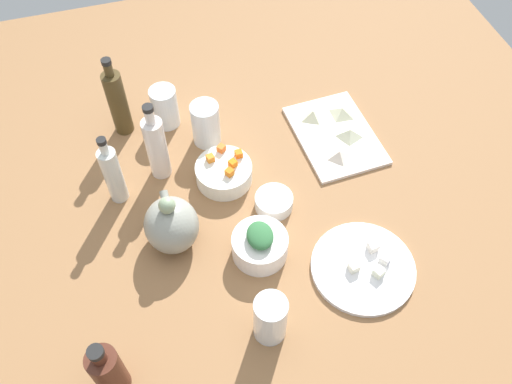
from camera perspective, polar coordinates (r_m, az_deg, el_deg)
tabletop at (r=137.89cm, az=0.00°, el=-1.59°), size 190.00×190.00×3.00cm
cutting_board at (r=152.02cm, az=8.32°, el=5.93°), size 29.52×21.86×1.00cm
plate_tofu at (r=128.89cm, az=11.17°, el=-7.80°), size 24.17×24.17×1.20cm
bowl_greens at (r=126.45cm, az=0.41°, el=-5.68°), size 13.11×13.11×6.18cm
bowl_carrots at (r=139.48cm, az=-3.39°, el=2.01°), size 14.54×14.54×5.16cm
bowl_small_side at (r=134.73cm, az=1.89°, el=-1.06°), size 9.46×9.46×3.76cm
teapot at (r=126.87cm, az=-8.88°, el=-3.38°), size 15.43×12.67×16.28cm
bottle_0 at (r=149.78cm, az=-14.34°, el=9.16°), size 5.06×5.06×24.60cm
bottle_1 at (r=135.22cm, az=-14.82°, el=1.82°), size 4.52×4.52×21.65cm
bottle_2 at (r=137.40cm, az=-10.42°, el=4.71°), size 5.27×5.27×23.87cm
bottle_3 at (r=113.29cm, az=-15.29°, el=-17.67°), size 6.19×6.19×18.44cm
drinking_glass_0 at (r=114.70cm, az=1.51°, el=-13.14°), size 7.08×7.08×13.08cm
drinking_glass_1 at (r=152.25cm, az=-9.56°, el=8.80°), size 7.26×7.26×11.94cm
drinking_glass_2 at (r=145.96cm, az=-5.30°, el=7.16°), size 7.58×7.58×12.66cm
carrot_cube_0 at (r=136.88cm, az=-2.45°, el=3.03°), size 2.39×2.39×1.80cm
carrot_cube_1 at (r=138.80cm, az=-1.84°, el=4.03°), size 1.85×1.85×1.80cm
carrot_cube_2 at (r=140.23cm, az=-3.67°, el=4.61°), size 2.53×2.53×1.80cm
carrot_cube_3 at (r=135.13cm, az=-2.80°, el=2.09°), size 2.48×2.48×1.80cm
carrot_cube_4 at (r=138.31cm, az=-4.83°, el=3.57°), size 2.13×2.13×1.80cm
chopped_greens_mound at (r=122.55cm, az=0.42°, el=-4.60°), size 8.20×6.85×2.92cm
tofu_cube_0 at (r=127.10cm, az=12.76°, el=-8.21°), size 2.95×2.95×2.20cm
tofu_cube_1 at (r=126.63cm, az=10.25°, el=-7.75°), size 2.54×2.54×2.20cm
tofu_cube_2 at (r=130.17cm, az=12.21°, el=-5.63°), size 2.45×2.45×2.20cm
tofu_cube_3 at (r=129.10cm, az=13.40°, el=-6.86°), size 3.09×3.09×2.20cm
dumpling_0 at (r=145.35cm, az=8.73°, el=3.92°), size 5.01×4.89×2.35cm
dumpling_1 at (r=156.03cm, az=9.00°, el=8.36°), size 7.63×7.62×2.61cm
dumpling_2 at (r=154.28cm, az=5.98°, el=8.13°), size 6.04×6.44×2.52cm
dumpling_3 at (r=150.52cm, az=9.82°, el=6.10°), size 6.63×6.99×2.81cm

